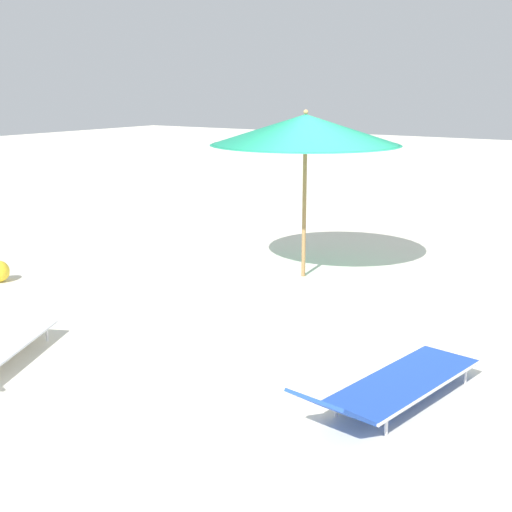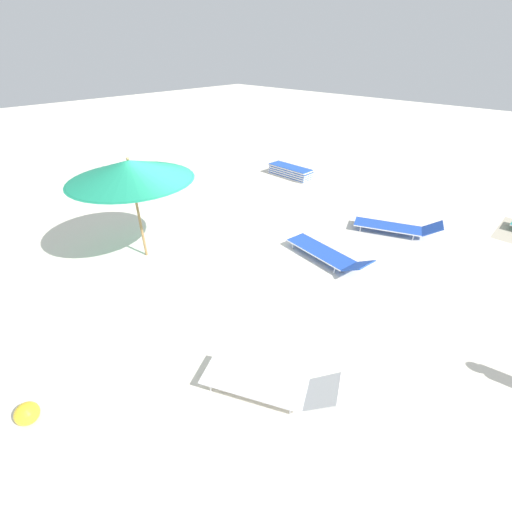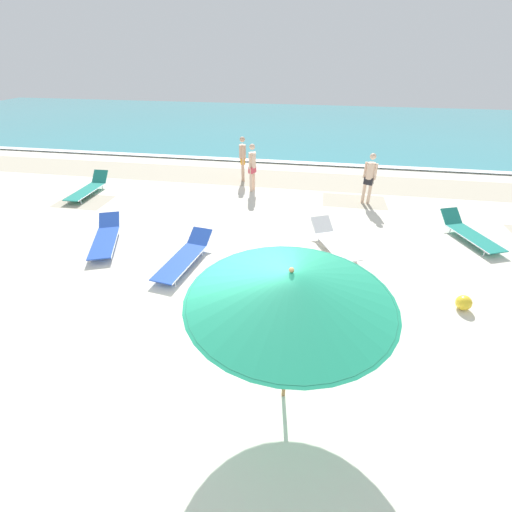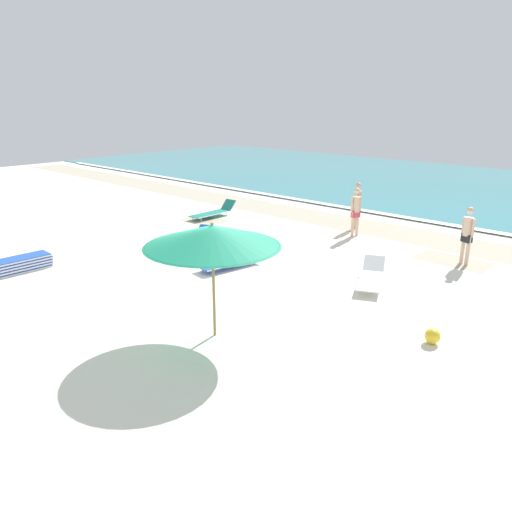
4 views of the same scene
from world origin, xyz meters
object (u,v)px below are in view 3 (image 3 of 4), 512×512
Objects in this scene: sun_lounger_beside_umbrella at (105,237)px; sun_lounger_near_water_left at (470,233)px; beach_ball at (464,303)px; sun_lounger_mid_beach_solo at (184,257)px; beachgoer_strolling_adult at (370,176)px; sun_lounger_near_water_right at (334,241)px; beachgoer_shoreline_child at (243,156)px; beach_umbrella at (290,286)px; beachgoer_wading_adult at (252,165)px; sun_lounger_under_umbrella at (88,188)px.

sun_lounger_near_water_left is (10.20, 2.01, 0.01)m from sun_lounger_beside_umbrella.
beach_ball is (-1.19, -3.32, -0.05)m from sun_lounger_near_water_left.
sun_lounger_mid_beach_solo is 1.34× the size of beachgoer_strolling_adult.
beachgoer_shoreline_child is (-3.58, 5.02, 0.79)m from sun_lounger_near_water_right.
sun_lounger_near_water_left is 8.09m from sun_lounger_mid_beach_solo.
beach_umbrella is 1.58× the size of beachgoer_wading_adult.
beach_ball is at bearing -116.19° from beachgoer_wading_adult.
sun_lounger_mid_beach_solo reaches higher than beach_ball.
beachgoer_shoreline_child reaches higher than sun_lounger_mid_beach_solo.
beachgoer_wading_adult is at bearing 103.40° from beach_umbrella.
sun_lounger_near_water_left is 6.82× the size of beach_ball.
beach_ball is at bearing 128.71° from beachgoer_strolling_adult.
beach_ball is at bearing -63.93° from sun_lounger_near_water_right.
beachgoer_wading_adult is at bearing 90.34° from sun_lounger_mid_beach_solo.
beach_umbrella is 8.66× the size of beach_ball.
sun_lounger_beside_umbrella reaches higher than sun_lounger_mid_beach_solo.
beachgoer_shoreline_child is at bearing 105.21° from beach_umbrella.
sun_lounger_under_umbrella is 1.28× the size of beachgoer_strolling_adult.
sun_lounger_near_water_right is 5.03m from beachgoer_wading_adult.
beach_umbrella is at bearing -142.09° from beach_ball.
beachgoer_strolling_adult is (-2.68, 2.26, 0.79)m from sun_lounger_near_water_left.
sun_lounger_near_water_left reaches higher than beach_ball.
sun_lounger_beside_umbrella is at bearing 171.77° from beach_ball.
sun_lounger_mid_beach_solo is at bearing 173.86° from beach_ball.
beach_umbrella reaches higher than beachgoer_strolling_adult.
beachgoer_wading_adult reaches higher than sun_lounger_under_umbrella.
beach_umbrella is at bearing -145.61° from beachgoer_wading_adult.
sun_lounger_near_water_left is 4.04m from sun_lounger_near_water_right.
sun_lounger_beside_umbrella reaches higher than beach_ball.
sun_lounger_near_water_right is at bearing 141.16° from beach_ball.
beach_umbrella is 1.27× the size of sun_lounger_near_water_left.
sun_lounger_beside_umbrella is 5.91m from beachgoer_wading_adult.
beach_umbrella is 8.67m from beachgoer_strolling_adult.
beach_umbrella is 4.94m from beach_ball.
sun_lounger_beside_umbrella is 9.10m from beach_ball.
beachgoer_shoreline_child is (5.45, 2.45, 0.79)m from sun_lounger_under_umbrella.
sun_lounger_beside_umbrella is 1.06× the size of sun_lounger_near_water_left.
sun_lounger_beside_umbrella is (-5.45, 4.07, -1.98)m from beach_umbrella.
beach_ball is (6.26, -7.18, -0.84)m from beachgoer_shoreline_child.
sun_lounger_mid_beach_solo is (2.55, -0.61, -0.00)m from sun_lounger_beside_umbrella.
beach_umbrella reaches higher than sun_lounger_near_water_right.
sun_lounger_under_umbrella reaches higher than sun_lounger_mid_beach_solo.
sun_lounger_near_water_right is at bearing -161.13° from beachgoer_shoreline_child.
beach_ball is at bearing -131.72° from sun_lounger_near_water_left.
sun_lounger_near_water_right reaches higher than sun_lounger_beside_umbrella.
beachgoer_wading_adult reaches higher than sun_lounger_near_water_right.
sun_lounger_under_umbrella reaches higher than sun_lounger_near_water_left.
sun_lounger_beside_umbrella is 6.54m from beachgoer_shoreline_child.
beachgoer_strolling_adult reaches higher than sun_lounger_near_water_right.
beachgoer_shoreline_child is at bearing 96.83° from sun_lounger_mid_beach_solo.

